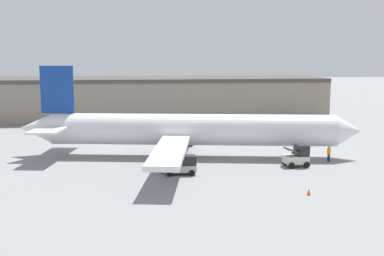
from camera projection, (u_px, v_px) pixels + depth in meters
name	position (u px, v px, depth m)	size (l,w,h in m)	color
ground_plane	(192.00, 157.00, 57.70)	(400.00, 400.00, 0.00)	gray
terminal_building	(113.00, 98.00, 92.55)	(80.64, 16.61, 7.79)	gray
airplane	(184.00, 130.00, 57.27)	(40.85, 35.30, 10.81)	silver
ground_crew_worker	(329.00, 153.00, 54.81)	(0.40, 0.40, 1.82)	#1E2338
baggage_tug	(183.00, 166.00, 48.98)	(3.25, 1.83, 1.94)	#B2B2B7
belt_loader_truck	(298.00, 156.00, 52.57)	(2.63, 2.33, 2.39)	beige
safety_cone_near	(309.00, 192.00, 41.75)	(0.36, 0.36, 0.55)	#EF590F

